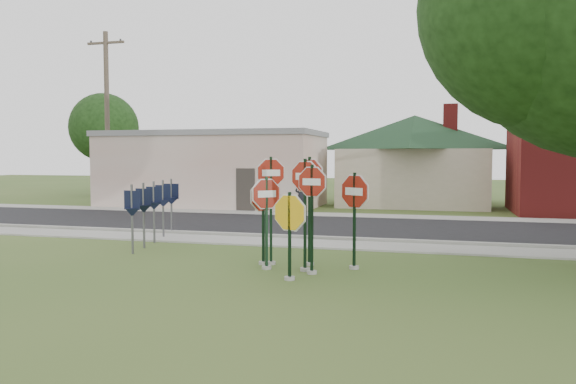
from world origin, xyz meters
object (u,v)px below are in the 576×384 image
(stop_sign_yellow, at_px, (290,225))
(pedestrian, at_px, (301,196))
(stop_sign_center, at_px, (305,198))
(stop_sign_left, at_px, (266,210))
(utility_pole_near, at_px, (107,116))

(stop_sign_yellow, relative_size, pedestrian, 1.28)
(stop_sign_center, xyz_separation_m, stop_sign_left, (-0.97, -0.03, -0.32))
(stop_sign_yellow, bearing_deg, stop_sign_left, 130.00)
(stop_sign_yellow, xyz_separation_m, pedestrian, (-3.23, 14.04, -0.37))
(stop_sign_center, relative_size, stop_sign_left, 1.18)
(stop_sign_yellow, relative_size, utility_pole_near, 0.22)
(utility_pole_near, bearing_deg, stop_sign_yellow, -46.13)
(utility_pole_near, bearing_deg, stop_sign_center, -43.79)
(stop_sign_yellow, bearing_deg, stop_sign_center, 84.55)
(stop_sign_center, distance_m, utility_pole_near, 20.12)
(stop_sign_left, xyz_separation_m, utility_pole_near, (-13.37, 13.78, 3.50))
(stop_sign_left, relative_size, pedestrian, 1.45)
(stop_sign_yellow, bearing_deg, pedestrian, 102.94)
(stop_sign_left, bearing_deg, stop_sign_yellow, -50.00)
(utility_pole_near, xyz_separation_m, pedestrian, (11.01, -0.77, -4.08))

